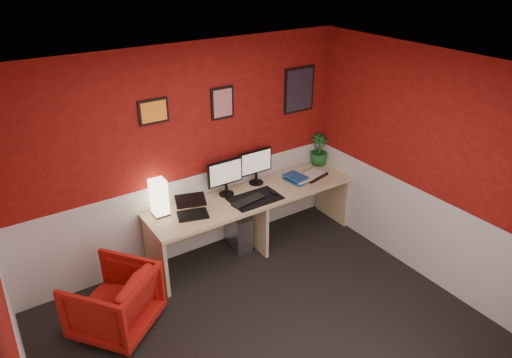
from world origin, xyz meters
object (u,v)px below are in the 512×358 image
(pc_tower, at_px, (237,230))
(monitor_left, at_px, (226,172))
(zen_tray, at_px, (312,175))
(potted_plant, at_px, (319,150))
(laptop, at_px, (192,207))
(armchair, at_px, (114,301))
(desk, at_px, (254,221))
(monitor_right, at_px, (256,162))
(shoji_lamp, at_px, (159,198))

(pc_tower, bearing_deg, monitor_left, 160.30)
(zen_tray, height_order, potted_plant, potted_plant)
(monitor_left, bearing_deg, laptop, -159.03)
(monitor_left, relative_size, armchair, 0.80)
(desk, height_order, laptop, laptop)
(monitor_left, distance_m, monitor_right, 0.46)
(laptop, bearing_deg, shoji_lamp, 160.05)
(monitor_right, xyz_separation_m, potted_plant, (1.00, 0.00, -0.08))
(shoji_lamp, height_order, potted_plant, potted_plant)
(laptop, bearing_deg, armchair, -143.03)
(laptop, relative_size, pc_tower, 0.73)
(zen_tray, bearing_deg, monitor_left, 170.99)
(potted_plant, xyz_separation_m, pc_tower, (-1.34, -0.10, -0.72))
(monitor_right, bearing_deg, zen_tray, -18.48)
(desk, relative_size, zen_tray, 7.43)
(monitor_left, xyz_separation_m, pc_tower, (0.11, -0.05, -0.80))
(armchair, bearing_deg, monitor_right, 159.15)
(desk, bearing_deg, laptop, -178.02)
(desk, xyz_separation_m, armchair, (-1.87, -0.41, -0.04))
(shoji_lamp, bearing_deg, laptop, -36.89)
(pc_tower, bearing_deg, shoji_lamp, -178.03)
(zen_tray, bearing_deg, laptop, -179.15)
(armchair, bearing_deg, desk, 154.20)
(desk, relative_size, monitor_right, 4.48)
(shoji_lamp, height_order, monitor_left, monitor_left)
(desk, height_order, monitor_right, monitor_right)
(potted_plant, bearing_deg, monitor_left, -177.96)
(potted_plant, relative_size, armchair, 0.59)
(monitor_left, distance_m, zen_tray, 1.20)
(pc_tower, xyz_separation_m, armchair, (-1.71, -0.54, 0.10))
(desk, distance_m, zen_tray, 0.97)
(laptop, bearing_deg, monitor_right, 31.53)
(desk, distance_m, armchair, 1.91)
(monitor_left, height_order, pc_tower, monitor_left)
(shoji_lamp, relative_size, monitor_right, 0.69)
(pc_tower, bearing_deg, monitor_right, 21.68)
(armchair, bearing_deg, laptop, 161.75)
(zen_tray, relative_size, armchair, 0.48)
(pc_tower, bearing_deg, armchair, -157.06)
(desk, relative_size, potted_plant, 6.06)
(monitor_right, relative_size, potted_plant, 1.35)
(pc_tower, bearing_deg, zen_tray, -1.94)
(zen_tray, bearing_deg, pc_tower, 172.77)
(laptop, relative_size, monitor_right, 0.57)
(zen_tray, distance_m, pc_tower, 1.18)
(desk, xyz_separation_m, shoji_lamp, (-1.09, 0.18, 0.56))
(shoji_lamp, relative_size, armchair, 0.55)
(pc_tower, relative_size, armchair, 0.62)
(laptop, height_order, zen_tray, laptop)
(shoji_lamp, bearing_deg, desk, -9.57)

